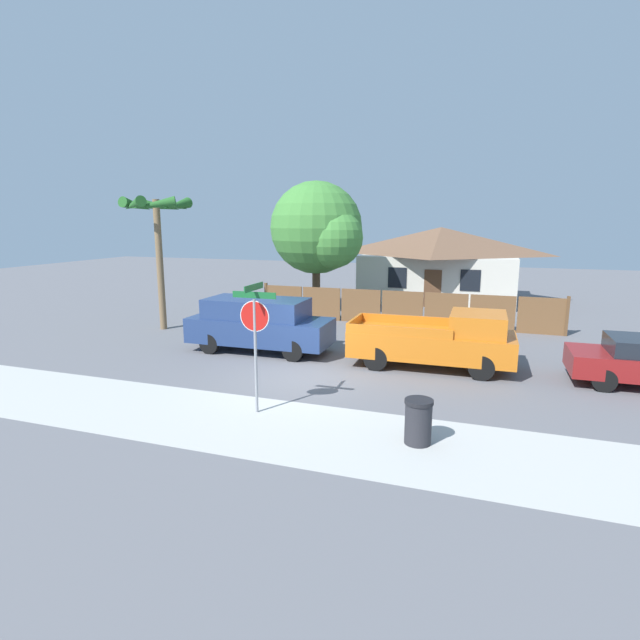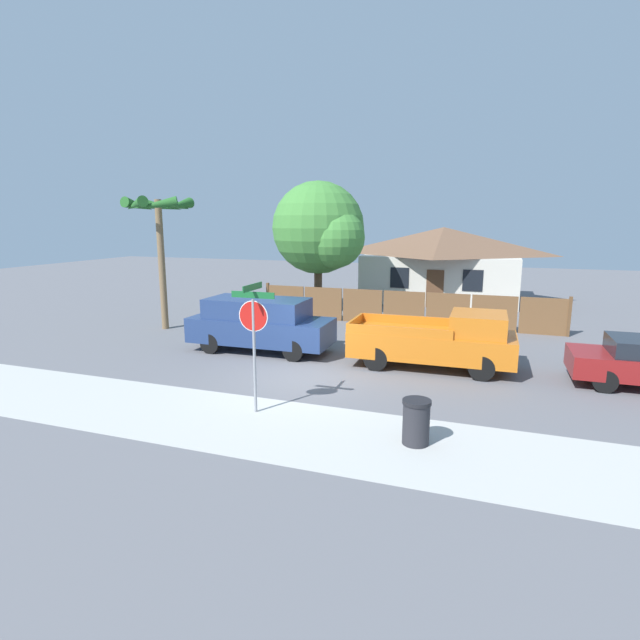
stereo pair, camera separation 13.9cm
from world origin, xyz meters
name	(u,v)px [view 2 (the right image)]	position (x,y,z in m)	size (l,w,h in m)	color
ground_plane	(304,377)	(0.00, 0.00, 0.00)	(80.00, 80.00, 0.00)	slate
sidewalk_strip	(247,423)	(0.00, -3.60, 0.00)	(36.00, 3.20, 0.01)	#B2B2AD
wooden_fence	(404,308)	(1.40, 8.44, 0.76)	(13.27, 0.12, 1.61)	brown
house	(442,262)	(2.11, 16.67, 2.16)	(9.06, 6.80, 4.17)	beige
oak_tree	(321,230)	(-3.08, 10.23, 4.08)	(4.74, 4.52, 6.45)	brown
palm_tree	(159,216)	(-8.07, 4.31, 4.71)	(2.70, 2.91, 5.48)	brown
red_suv	(260,323)	(-2.56, 2.30, 1.00)	(5.03, 1.99, 1.87)	navy
orange_pickup	(439,341)	(3.59, 2.30, 0.88)	(5.03, 2.09, 1.81)	orange
stop_sign	(254,326)	(-0.11, -2.92, 2.13)	(1.08, 0.98, 3.11)	gray
trash_bin	(416,422)	(3.79, -3.38, 0.48)	(0.59, 0.59, 0.95)	#28282D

